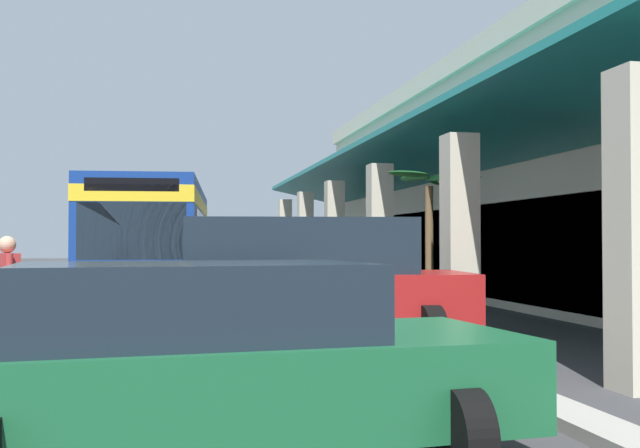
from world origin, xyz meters
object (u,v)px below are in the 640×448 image
Objects in this scene: potted_palm at (430,278)px; parked_suv_red at (305,283)px; parked_sedan_green at (214,362)px; pedestrian at (7,292)px; transit_bus at (156,234)px.

parked_suv_red is at bearing -43.36° from potted_palm.
parked_sedan_green is at bearing -16.56° from parked_suv_red.
potted_palm is at bearing 117.09° from pedestrian.
potted_palm is (-3.66, 7.16, -0.05)m from pedestrian.
pedestrian is 8.04m from potted_palm.
parked_suv_red is (10.70, 2.36, -0.84)m from transit_bus.
pedestrian is 0.56× the size of potted_palm.
parked_sedan_green is 9.95m from potted_palm.
parked_sedan_green is 2.68× the size of pedestrian.
pedestrian is at bearing -62.91° from potted_palm.
transit_bus is 9.27m from potted_palm.
potted_palm is (7.44, 5.44, -0.94)m from transit_bus.
parked_suv_red is 4.10m from pedestrian.
parked_suv_red is at bearing 95.64° from pedestrian.
potted_palm reaches higher than parked_suv_red.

